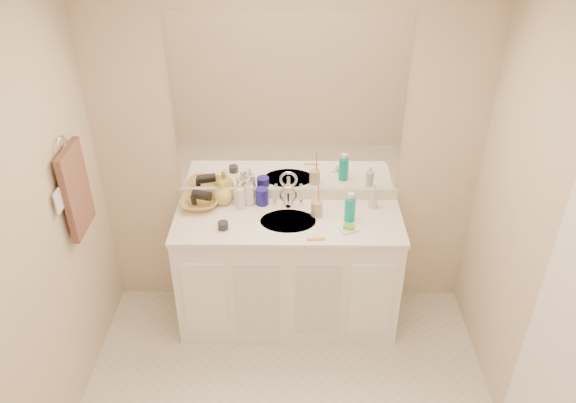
{
  "coord_description": "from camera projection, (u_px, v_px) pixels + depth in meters",
  "views": [
    {
      "loc": [
        0.02,
        -2.04,
        2.97
      ],
      "look_at": [
        0.0,
        0.97,
        1.05
      ],
      "focal_mm": 35.0,
      "sensor_mm": 36.0,
      "label": 1
    }
  ],
  "objects": [
    {
      "name": "blue_mug",
      "position": [
        262.0,
        196.0,
        3.83
      ],
      "size": [
        0.11,
        0.11,
        0.12
      ],
      "primitive_type": "cylinder",
      "rotation": [
        0.0,
        0.0,
        -0.39
      ],
      "color": "navy",
      "rests_on": "countertop"
    },
    {
      "name": "mirror",
      "position": [
        288.0,
        107.0,
        3.57
      ],
      "size": [
        1.48,
        0.01,
        1.2
      ],
      "primitive_type": "cube",
      "color": "white",
      "rests_on": "wall_back"
    },
    {
      "name": "faucet",
      "position": [
        288.0,
        199.0,
        3.81
      ],
      "size": [
        0.02,
        0.02,
        0.11
      ],
      "primitive_type": "cylinder",
      "color": "silver",
      "rests_on": "countertop"
    },
    {
      "name": "hair_dryer",
      "position": [
        202.0,
        195.0,
        3.79
      ],
      "size": [
        0.14,
        0.1,
        0.06
      ],
      "primitive_type": "cylinder",
      "rotation": [
        0.0,
        1.57,
        -0.27
      ],
      "color": "black",
      "rests_on": "wicker_basket"
    },
    {
      "name": "mouthwash_bottle",
      "position": [
        350.0,
        209.0,
        3.65
      ],
      "size": [
        0.09,
        0.09,
        0.17
      ],
      "primitive_type": "cylinder",
      "rotation": [
        0.0,
        0.0,
        -0.22
      ],
      "color": "#0C9594",
      "rests_on": "countertop"
    },
    {
      "name": "wall_left",
      "position": [
        15.0,
        283.0,
        2.68
      ],
      "size": [
        0.02,
        2.6,
        2.4
      ],
      "primitive_type": "cube",
      "color": "beige",
      "rests_on": "floor"
    },
    {
      "name": "dark_jar",
      "position": [
        223.0,
        225.0,
        3.6
      ],
      "size": [
        0.08,
        0.08,
        0.05
      ],
      "primitive_type": "cylinder",
      "rotation": [
        0.0,
        0.0,
        0.12
      ],
      "color": "#232328",
      "rests_on": "countertop"
    },
    {
      "name": "soap_bottle_white",
      "position": [
        249.0,
        192.0,
        3.81
      ],
      "size": [
        0.09,
        0.09,
        0.2
      ],
      "primitive_type": "imported",
      "rotation": [
        0.0,
        0.0,
        -0.21
      ],
      "color": "silver",
      "rests_on": "countertop"
    },
    {
      "name": "soap_bottle_cream",
      "position": [
        241.0,
        193.0,
        3.83
      ],
      "size": [
        0.1,
        0.1,
        0.17
      ],
      "primitive_type": "imported",
      "rotation": [
        0.0,
        0.0,
        -0.39
      ],
      "color": "beige",
      "rests_on": "countertop"
    },
    {
      "name": "towel_ring",
      "position": [
        62.0,
        144.0,
        3.15
      ],
      "size": [
        0.01,
        0.11,
        0.11
      ],
      "primitive_type": "torus",
      "rotation": [
        0.0,
        1.57,
        0.0
      ],
      "color": "silver",
      "rests_on": "wall_left"
    },
    {
      "name": "ceiling",
      "position": [
        286.0,
        31.0,
        2.03
      ],
      "size": [
        2.6,
        2.6,
        0.02
      ],
      "primitive_type": "cube",
      "color": "white",
      "rests_on": "wall_back"
    },
    {
      "name": "soap_bottle_yellow",
      "position": [
        222.0,
        192.0,
        3.83
      ],
      "size": [
        0.14,
        0.14,
        0.17
      ],
      "primitive_type": "imported",
      "rotation": [
        0.0,
        0.0,
        0.01
      ],
      "color": "#D3B752",
      "rests_on": "countertop"
    },
    {
      "name": "countertop",
      "position": [
        288.0,
        221.0,
        3.72
      ],
      "size": [
        1.52,
        0.57,
        0.03
      ],
      "primitive_type": "cube",
      "color": "white",
      "rests_on": "vanity_cabinet"
    },
    {
      "name": "green_soap",
      "position": [
        349.0,
        227.0,
        3.59
      ],
      "size": [
        0.08,
        0.06,
        0.03
      ],
      "primitive_type": "cube",
      "rotation": [
        0.0,
        0.0,
        -0.2
      ],
      "color": "#69C12F",
      "rests_on": "soap_dish"
    },
    {
      "name": "sink_basin",
      "position": [
        288.0,
        222.0,
        3.7
      ],
      "size": [
        0.37,
        0.37,
        0.02
      ],
      "primitive_type": "cylinder",
      "color": "beige",
      "rests_on": "countertop"
    },
    {
      "name": "hand_towel",
      "position": [
        76.0,
        190.0,
        3.31
      ],
      "size": [
        0.04,
        0.32,
        0.55
      ],
      "primitive_type": "cube",
      "color": "#51332B",
      "rests_on": "towel_ring"
    },
    {
      "name": "vanity_cabinet",
      "position": [
        288.0,
        272.0,
        3.95
      ],
      "size": [
        1.5,
        0.55,
        0.85
      ],
      "primitive_type": "cube",
      "color": "white",
      "rests_on": "floor"
    },
    {
      "name": "backsplash",
      "position": [
        288.0,
        193.0,
        3.91
      ],
      "size": [
        1.52,
        0.03,
        0.08
      ],
      "primitive_type": "cube",
      "color": "silver",
      "rests_on": "countertop"
    },
    {
      "name": "extra_white_bottle",
      "position": [
        241.0,
        199.0,
        3.78
      ],
      "size": [
        0.06,
        0.06,
        0.15
      ],
      "primitive_type": "cylinder",
      "rotation": [
        0.0,
        0.0,
        0.43
      ],
      "color": "silver",
      "rests_on": "countertop"
    },
    {
      "name": "wall_back",
      "position": [
        288.0,
        157.0,
        3.77
      ],
      "size": [
        2.6,
        0.02,
        2.4
      ],
      "primitive_type": "cube",
      "color": "beige",
      "rests_on": "floor"
    },
    {
      "name": "clear_pump_bottle",
      "position": [
        373.0,
        198.0,
        3.79
      ],
      "size": [
        0.06,
        0.06,
        0.15
      ],
      "primitive_type": "cylinder",
      "rotation": [
        0.0,
        0.0,
        -0.01
      ],
      "color": "silver",
      "rests_on": "countertop"
    },
    {
      "name": "door",
      "position": [
        572.0,
        364.0,
        2.52
      ],
      "size": [
        0.02,
        0.82,
        2.0
      ],
      "primitive_type": "cube",
      "color": "white",
      "rests_on": "floor"
    },
    {
      "name": "soap_dish",
      "position": [
        349.0,
        229.0,
        3.6
      ],
      "size": [
        0.14,
        0.13,
        0.01
      ],
      "primitive_type": "cube",
      "rotation": [
        0.0,
        0.0,
        0.42
      ],
      "color": "white",
      "rests_on": "countertop"
    },
    {
      "name": "wall_right",
      "position": [
        560.0,
        286.0,
        2.66
      ],
      "size": [
        0.02,
        2.6,
        2.4
      ],
      "primitive_type": "cube",
      "color": "beige",
      "rests_on": "floor"
    },
    {
      "name": "wicker_basket",
      "position": [
        200.0,
        202.0,
        3.82
      ],
      "size": [
        0.29,
        0.29,
        0.06
      ],
      "primitive_type": "imported",
      "rotation": [
        0.0,
        0.0,
        0.13
      ],
      "color": "#B48C48",
      "rests_on": "countertop"
    },
    {
      "name": "switch_plate",
      "position": [
        58.0,
        201.0,
        3.11
      ],
      "size": [
        0.01,
        0.08,
        0.13
      ],
      "primitive_type": "cube",
      "color": "white",
      "rests_on": "wall_left"
    },
    {
      "name": "tan_cup",
      "position": [
        317.0,
        208.0,
        3.72
      ],
      "size": [
        0.09,
        0.09,
        0.1
      ],
      "primitive_type": "cylinder",
      "rotation": [
        0.0,
        0.0,
        -0.2
      ],
      "color": "tan",
      "rests_on": "countertop"
    },
    {
      "name": "orange_comb",
      "position": [
        316.0,
        239.0,
        3.51
      ],
      "size": [
        0.12,
        0.04,
        0.0
      ],
      "primitive_type": "cube",
      "rotation": [
        0.0,
        0.0,
        0.11
      ],
      "color": "orange",
      "rests_on": "countertop"
    },
    {
      "name": "toothbrush",
      "position": [
        319.0,
        196.0,
        3.67
      ],
      "size": [
        0.02,
        0.04,
        0.18
      ],
      "primitive_type": "cylinder",
      "rotation": [
        0.14,
        0.0,
        -0.37
      ],
      "color": "#FF436F",
      "rests_on": "tan_cup"
    }
  ]
}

